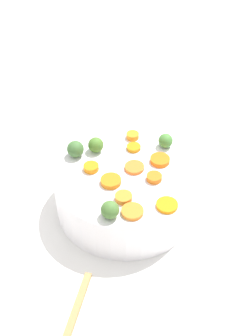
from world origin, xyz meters
The scene contains 16 objects.
tabletop centered at (0.00, 0.00, 0.01)m, with size 2.40×2.40×0.02m, color white.
serving_bowl_carrots centered at (-0.04, -0.03, 0.07)m, with size 0.28×0.28×0.09m, color white.
carrot_slice_0 centered at (-0.02, -0.10, 0.12)m, with size 0.04×0.04×0.01m, color orange.
carrot_slice_1 centered at (-0.06, 0.01, 0.12)m, with size 0.04×0.04×0.01m, color orange.
carrot_slice_2 centered at (-0.10, -0.01, 0.12)m, with size 0.03×0.03×0.01m, color orange.
carrot_slice_3 centered at (-0.07, -0.07, 0.12)m, with size 0.03×0.03×0.01m, color orange.
carrot_slice_4 centered at (0.03, -0.06, 0.12)m, with size 0.03×0.03×0.01m, color orange.
carrot_slice_5 centered at (-0.03, -0.04, 0.12)m, with size 0.04×0.04×0.01m, color orange.
carrot_slice_6 centered at (-0.02, 0.04, 0.12)m, with size 0.03×0.03×0.01m, color orange.
carrot_slice_7 centered at (0.06, -0.06, 0.12)m, with size 0.03×0.03×0.01m, color orange.
carrot_slice_8 centered at (-0.13, -0.08, 0.12)m, with size 0.04×0.04×0.01m, color orange.
carrot_slice_9 centered at (-0.14, -0.02, 0.12)m, with size 0.04×0.04×0.01m, color orange.
brussels_sprout_0 centered at (0.04, 0.02, 0.13)m, with size 0.03×0.03×0.03m, color #4C7B2C.
brussels_sprout_1 centered at (0.02, -0.12, 0.13)m, with size 0.03×0.03×0.03m, color #4A8839.
brussels_sprout_2 centered at (0.03, 0.06, 0.13)m, with size 0.03×0.03×0.03m, color #436F37.
brussels_sprout_3 centered at (-0.14, 0.02, 0.13)m, with size 0.03×0.03×0.03m, color #497533.
Camera 1 is at (-0.63, 0.09, 0.68)m, focal length 47.09 mm.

